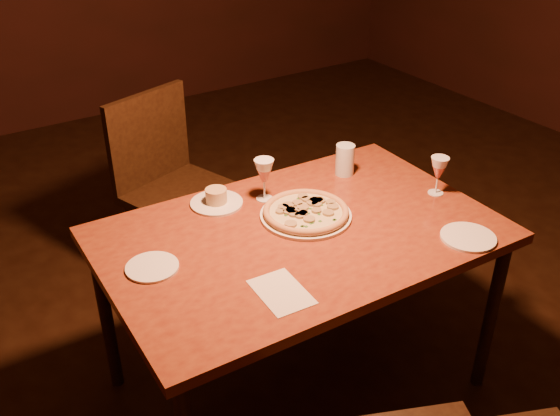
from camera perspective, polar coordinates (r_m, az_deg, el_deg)
floor at (r=2.77m, az=7.08°, el=-15.06°), size 7.00×7.00×0.00m
dining_table at (r=2.29m, az=1.82°, el=-3.50°), size 1.44×0.95×0.76m
chair_far at (r=3.06m, az=-9.82°, el=2.28°), size 0.59×0.59×0.97m
pizza_plate at (r=2.32m, az=2.38°, el=-0.39°), size 0.34×0.34×0.04m
ramekin_saucer at (r=2.42m, az=-5.84°, el=0.80°), size 0.20×0.20×0.06m
wine_glass_far at (r=2.41m, az=-1.45°, el=2.61°), size 0.08×0.08×0.17m
wine_glass_right at (r=2.53m, az=14.24°, el=2.88°), size 0.07×0.07×0.16m
water_tumbler at (r=2.63m, az=5.96°, el=4.42°), size 0.08×0.08×0.13m
side_plate_left at (r=2.10m, az=-11.61°, el=-5.31°), size 0.18×0.18×0.01m
side_plate_near at (r=2.30m, az=16.83°, el=-2.58°), size 0.20×0.20×0.01m
menu_card at (r=1.96m, az=0.12°, el=-7.68°), size 0.16×0.22×0.00m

